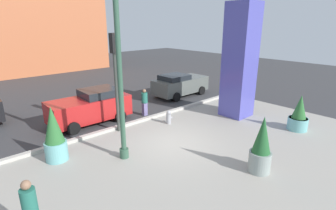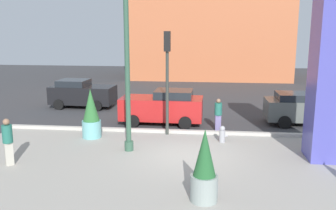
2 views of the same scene
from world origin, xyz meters
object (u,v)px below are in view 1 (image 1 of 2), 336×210
(lamp_post, at_px, (119,69))
(fire_hydrant, at_px, (169,117))
(potted_plant_near_left, at_px, (54,136))
(car_intersection, at_px, (91,107))
(potted_plant_by_pillar, at_px, (299,116))
(pedestrian_crossing, at_px, (30,208))
(traffic_light_corner, at_px, (115,67))
(car_curb_east, at_px, (180,84))
(art_pillar_blue, at_px, (240,62))
(pedestrian_on_sidewalk, at_px, (145,101))
(potted_plant_near_right, at_px, (261,147))

(lamp_post, height_order, fire_hydrant, lamp_post)
(potted_plant_near_left, bearing_deg, car_intersection, 44.56)
(potted_plant_by_pillar, height_order, pedestrian_crossing, potted_plant_by_pillar)
(lamp_post, relative_size, traffic_light_corner, 1.55)
(traffic_light_corner, bearing_deg, pedestrian_crossing, -138.81)
(potted_plant_by_pillar, height_order, car_curb_east, potted_plant_by_pillar)
(car_curb_east, relative_size, pedestrian_crossing, 2.46)
(art_pillar_blue, bearing_deg, car_intersection, 146.43)
(pedestrian_on_sidewalk, bearing_deg, potted_plant_near_right, -94.04)
(potted_plant_by_pillar, height_order, pedestrian_on_sidewalk, potted_plant_by_pillar)
(lamp_post, relative_size, fire_hydrant, 9.95)
(potted_plant_by_pillar, bearing_deg, traffic_light_corner, 139.04)
(potted_plant_by_pillar, bearing_deg, potted_plant_near_left, 153.62)
(potted_plant_near_right, bearing_deg, traffic_light_corner, 105.39)
(potted_plant_near_left, height_order, traffic_light_corner, traffic_light_corner)
(fire_hydrant, distance_m, pedestrian_on_sidewalk, 1.99)
(car_curb_east, bearing_deg, fire_hydrant, -140.45)
(pedestrian_crossing, bearing_deg, pedestrian_on_sidewalk, 36.07)
(potted_plant_near_left, xyz_separation_m, pedestrian_crossing, (-1.90, -3.74, -0.07))
(potted_plant_by_pillar, bearing_deg, art_pillar_blue, 97.25)
(art_pillar_blue, relative_size, potted_plant_near_right, 2.91)
(art_pillar_blue, distance_m, fire_hydrant, 5.05)
(potted_plant_by_pillar, relative_size, pedestrian_crossing, 1.05)
(potted_plant_by_pillar, relative_size, fire_hydrant, 2.45)
(fire_hydrant, relative_size, traffic_light_corner, 0.16)
(pedestrian_crossing, bearing_deg, art_pillar_blue, 9.94)
(potted_plant_near_left, distance_m, traffic_light_corner, 4.12)
(fire_hydrant, bearing_deg, traffic_light_corner, 159.35)
(car_curb_east, bearing_deg, pedestrian_crossing, -149.16)
(fire_hydrant, bearing_deg, lamp_post, -157.93)
(potted_plant_near_left, xyz_separation_m, fire_hydrant, (5.93, -0.08, -0.68))
(potted_plant_by_pillar, bearing_deg, fire_hydrant, 130.84)
(lamp_post, xyz_separation_m, potted_plant_near_left, (-2.09, 1.63, -2.60))
(art_pillar_blue, xyz_separation_m, car_intersection, (-6.89, 4.57, -2.25))
(potted_plant_near_right, distance_m, car_intersection, 9.01)
(fire_hydrant, bearing_deg, car_curb_east, 39.55)
(pedestrian_on_sidewalk, bearing_deg, traffic_light_corner, -158.03)
(potted_plant_near_left, bearing_deg, car_curb_east, 19.03)
(art_pillar_blue, bearing_deg, pedestrian_on_sidewalk, 138.93)
(fire_hydrant, relative_size, pedestrian_on_sidewalk, 0.47)
(potted_plant_near_left, height_order, car_curb_east, potted_plant_near_left)
(lamp_post, xyz_separation_m, traffic_light_corner, (1.29, 2.51, -0.41))
(car_intersection, height_order, pedestrian_crossing, car_intersection)
(art_pillar_blue, bearing_deg, fire_hydrant, 157.54)
(traffic_light_corner, bearing_deg, car_intersection, 102.71)
(traffic_light_corner, bearing_deg, car_curb_east, 21.11)
(pedestrian_on_sidewalk, bearing_deg, potted_plant_by_pillar, -57.08)
(potted_plant_near_right, bearing_deg, potted_plant_by_pillar, 8.33)
(car_curb_east, bearing_deg, potted_plant_near_left, -160.97)
(lamp_post, bearing_deg, pedestrian_on_sidewalk, 43.40)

